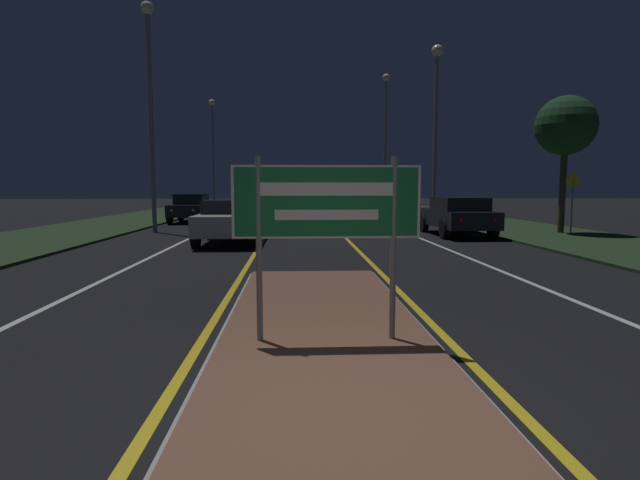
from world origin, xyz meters
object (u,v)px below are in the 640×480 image
(car_receding_2, at_px, (369,201))
(car_approaching_0, at_px, (230,220))
(car_receding_0, at_px, (457,215))
(car_receding_1, at_px, (397,205))
(highway_sign, at_px, (327,211))
(car_approaching_1, at_px, (191,207))
(streetlight_right_near, at_px, (436,106))
(warning_sign, at_px, (572,197))
(streetlight_left_far, at_px, (213,140))
(streetlight_right_far, at_px, (386,122))
(streetlight_left_near, at_px, (150,87))

(car_receding_2, xyz_separation_m, car_approaching_0, (-8.38, -25.12, 0.03))
(car_receding_0, bearing_deg, car_receding_1, 89.63)
(highway_sign, distance_m, car_approaching_1, 22.11)
(streetlight_right_near, distance_m, warning_sign, 7.81)
(highway_sign, distance_m, warning_sign, 16.37)
(streetlight_left_far, xyz_separation_m, car_receding_0, (12.56, -20.45, -4.67))
(car_receding_1, height_order, car_approaching_1, car_approaching_1)
(streetlight_left_far, distance_m, warning_sign, 27.15)
(streetlight_right_near, relative_size, car_approaching_0, 1.95)
(highway_sign, xyz_separation_m, car_receding_1, (5.96, 25.03, -0.82))
(streetlight_right_near, relative_size, car_receding_1, 1.81)
(streetlight_right_near, distance_m, car_approaching_1, 13.54)
(car_approaching_1, bearing_deg, streetlight_right_far, 40.29)
(streetlight_right_near, bearing_deg, car_receding_2, 91.50)
(car_receding_0, relative_size, car_receding_2, 0.99)
(car_approaching_0, bearing_deg, streetlight_left_near, 131.50)
(highway_sign, height_order, car_receding_0, highway_sign)
(streetlight_left_far, bearing_deg, streetlight_right_far, -9.11)
(car_approaching_0, relative_size, warning_sign, 1.88)
(highway_sign, xyz_separation_m, car_approaching_0, (-2.52, 11.10, -0.81))
(car_receding_2, bearing_deg, warning_sign, -79.61)
(streetlight_left_near, bearing_deg, car_receding_1, 39.08)
(streetlight_left_near, xyz_separation_m, car_approaching_0, (3.63, -4.10, -5.09))
(streetlight_left_near, relative_size, car_receding_2, 1.95)
(car_approaching_1, distance_m, warning_sign, 18.15)
(streetlight_right_far, distance_m, car_receding_1, 8.88)
(car_receding_2, height_order, car_approaching_1, car_approaching_1)
(car_receding_2, bearing_deg, car_receding_0, -89.94)
(highway_sign, bearing_deg, car_receding_2, 80.81)
(streetlight_right_far, bearing_deg, streetlight_left_far, 170.89)
(streetlight_left_far, bearing_deg, streetlight_right_near, -50.13)
(streetlight_right_near, height_order, streetlight_right_far, streetlight_right_far)
(warning_sign, bearing_deg, streetlight_left_far, 128.80)
(highway_sign, bearing_deg, streetlight_left_near, 112.01)
(streetlight_left_near, height_order, warning_sign, streetlight_left_near)
(car_receding_1, distance_m, warning_sign, 12.91)
(highway_sign, height_order, car_approaching_0, highway_sign)
(streetlight_left_near, distance_m, streetlight_right_far, 20.71)
(streetlight_right_far, bearing_deg, car_approaching_0, -113.32)
(streetlight_right_near, xyz_separation_m, car_receding_2, (-0.47, 18.02, -4.95))
(streetlight_left_near, relative_size, warning_sign, 3.95)
(highway_sign, xyz_separation_m, streetlight_right_far, (6.36, 31.69, 5.05))
(car_receding_2, distance_m, car_approaching_0, 26.48)
(streetlight_right_far, height_order, car_approaching_1, streetlight_right_far)
(streetlight_right_near, height_order, car_receding_0, streetlight_right_near)
(streetlight_left_near, xyz_separation_m, car_receding_1, (12.11, 9.83, -5.09))
(car_approaching_1, bearing_deg, car_receding_2, 51.77)
(car_receding_1, xyz_separation_m, warning_sign, (4.19, -12.19, 0.71))
(highway_sign, relative_size, streetlight_right_near, 0.25)
(car_approaching_0, bearing_deg, car_receding_0, 14.86)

